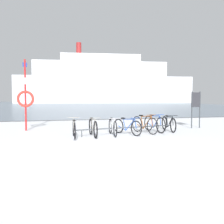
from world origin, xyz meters
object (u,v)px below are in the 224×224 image
Objects in this scene: ferry_ship at (104,83)px; bicycle_2 at (113,127)px; bicycle_1 at (93,128)px; bicycle_4 at (144,124)px; bicycle_0 at (74,129)px; info_sign at (196,103)px; bicycle_5 at (154,124)px; rescue_post at (25,97)px; bicycle_3 at (127,127)px; bicycle_6 at (169,124)px.

bicycle_2 is at bearing -101.44° from ferry_ship.
bicycle_1 is 72.95m from ferry_ship.
bicycle_4 is (1.51, 0.28, 0.04)m from bicycle_2.
bicycle_0 is at bearing -170.60° from bicycle_2.
info_sign is at bearing 14.78° from bicycle_1.
bicycle_1 is 0.03× the size of ferry_ship.
bicycle_5 is 0.03× the size of ferry_ship.
ferry_ship is at bearing 77.93° from bicycle_1.
bicycle_1 is at bearing 12.31° from bicycle_0.
bicycle_5 reaches higher than bicycle_0.
bicycle_4 reaches higher than bicycle_2.
bicycle_4 is at bearing 9.99° from bicycle_0.
rescue_post reaches higher than bicycle_0.
bicycle_2 is 0.91× the size of info_sign.
bicycle_3 is at bearing 7.94° from bicycle_0.
ferry_ship reaches higher than bicycle_3.
info_sign is at bearing -97.88° from ferry_ship.
bicycle_0 is 1.00× the size of bicycle_5.
rescue_post is at bearing 138.58° from bicycle_1.
bicycle_2 reaches higher than bicycle_3.
bicycle_3 is at bearing -100.95° from ferry_ship.
bicycle_2 is 2.15m from bicycle_5.
bicycle_4 is at bearing 15.14° from bicycle_3.
bicycle_6 is at bearing 12.67° from bicycle_2.
bicycle_0 is at bearing -167.87° from bicycle_5.
bicycle_6 is at bearing -99.31° from ferry_ship.
ferry_ship is (11.52, 70.33, 6.38)m from bicycle_6.
bicycle_4 is (2.34, 0.38, 0.03)m from bicycle_1.
bicycle_4 is at bearing -161.35° from info_sign.
bicycle_2 is 0.98× the size of bicycle_6.
bicycle_3 is 0.90× the size of bicycle_6.
bicycle_0 is 3.54m from rescue_post.
ferry_ship is (12.28, 70.44, 6.36)m from bicycle_5.
ferry_ship is (9.64, 69.60, 5.46)m from info_sign.
rescue_post is at bearing 127.63° from bicycle_0.
ferry_ship is (13.73, 70.92, 6.39)m from bicycle_3.
bicycle_3 is 5.01m from rescue_post.
ferry_ship is (12.86, 70.68, 6.35)m from bicycle_4.
bicycle_3 is at bearing -164.97° from bicycle_6.
bicycle_5 is at bearing 12.13° from bicycle_0.
bicycle_1 is at bearing -102.07° from ferry_ship.
bicycle_5 is at bearing 12.08° from bicycle_1.
bicycle_5 is (0.57, 0.24, -0.01)m from bicycle_4.
bicycle_4 is 1.03× the size of bicycle_5.
ferry_ship is (15.96, 71.23, 6.38)m from bicycle_0.
bicycle_2 is (0.84, 0.10, -0.01)m from bicycle_1.
bicycle_0 is 0.49× the size of rescue_post.
ferry_ship is at bearing 78.56° from bicycle_2.
bicycle_2 is 0.03× the size of ferry_ship.
bicycle_4 is 0.62m from bicycle_5.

